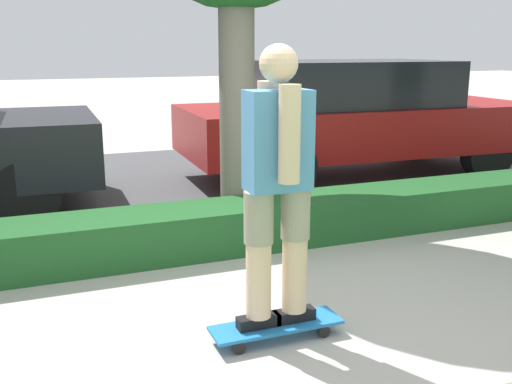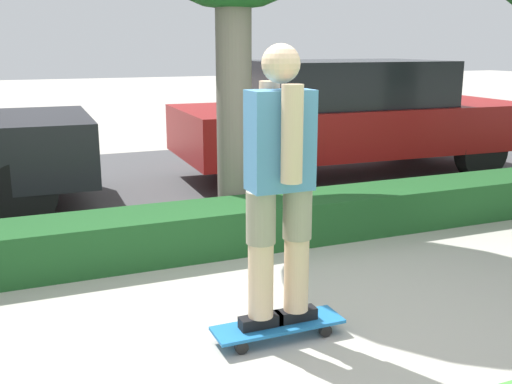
{
  "view_description": "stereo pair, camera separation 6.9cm",
  "coord_description": "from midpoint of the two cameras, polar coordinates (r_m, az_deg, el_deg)",
  "views": [
    {
      "loc": [
        -1.56,
        -3.12,
        1.73
      ],
      "look_at": [
        -0.09,
        0.6,
        0.74
      ],
      "focal_mm": 42.0,
      "sensor_mm": 36.0,
      "label": 1
    },
    {
      "loc": [
        -1.63,
        -3.09,
        1.73
      ],
      "look_at": [
        -0.09,
        0.6,
        0.74
      ],
      "focal_mm": 42.0,
      "sensor_mm": 36.0,
      "label": 2
    }
  ],
  "objects": [
    {
      "name": "skater_person",
      "position": [
        3.4,
        1.68,
        0.96
      ],
      "size": [
        0.49,
        0.42,
        1.64
      ],
      "color": "black",
      "rests_on": "skateboard"
    },
    {
      "name": "skateboard",
      "position": [
        3.7,
        1.58,
        -12.65
      ],
      "size": [
        0.8,
        0.24,
        0.1
      ],
      "color": "#1E6BAD",
      "rests_on": "ground_plane"
    },
    {
      "name": "ground_plane",
      "position": [
        3.89,
        4.24,
        -12.56
      ],
      "size": [
        60.0,
        60.0,
        0.0
      ],
      "primitive_type": "plane",
      "color": "#ADA89E"
    },
    {
      "name": "street_asphalt",
      "position": [
        7.67,
        -9.99,
        0.63
      ],
      "size": [
        14.68,
        5.0,
        0.01
      ],
      "color": "#474749",
      "rests_on": "ground_plane"
    },
    {
      "name": "parked_car_middle",
      "position": [
        8.14,
        8.81,
        7.2
      ],
      "size": [
        4.75,
        1.98,
        1.53
      ],
      "rotation": [
        0.0,
        0.0,
        -0.03
      ],
      "color": "maroon",
      "rests_on": "ground_plane"
    },
    {
      "name": "hedge_row",
      "position": [
        5.2,
        -3.68,
        -3.36
      ],
      "size": [
        14.68,
        0.6,
        0.39
      ],
      "color": "#1E5123",
      "rests_on": "ground_plane"
    }
  ]
}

